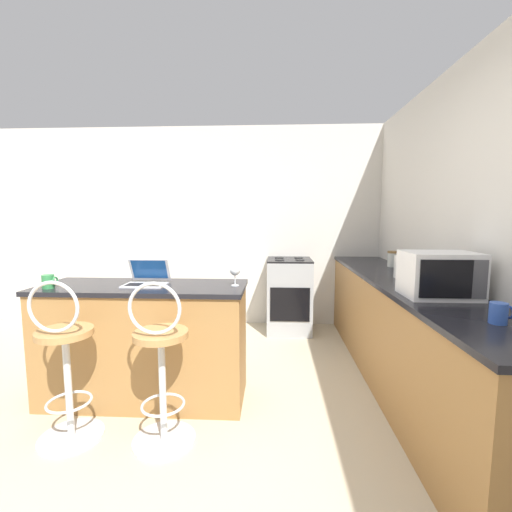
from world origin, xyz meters
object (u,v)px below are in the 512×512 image
(laptop, at_px, (147,278))
(toaster, at_px, (412,269))
(stove_range, at_px, (289,295))
(mug_green, at_px, (49,281))
(microwave, at_px, (439,275))
(mug_blue, at_px, (499,313))
(bar_stool_far, at_px, (161,367))
(storage_jar, at_px, (392,259))
(bar_stool_near, at_px, (65,365))
(wine_glass_short, at_px, (235,271))

(laptop, relative_size, toaster, 1.03)
(stove_range, relative_size, mug_green, 9.07)
(microwave, height_order, mug_blue, microwave)
(bar_stool_far, height_order, microwave, microwave)
(toaster, bearing_deg, storage_jar, 81.98)
(bar_stool_near, distance_m, bar_stool_far, 0.62)
(mug_green, relative_size, mug_blue, 0.97)
(stove_range, bearing_deg, bar_stool_far, -111.96)
(bar_stool_far, bearing_deg, microwave, 8.23)
(mug_green, relative_size, wine_glass_short, 0.64)
(laptop, xyz_separation_m, mug_blue, (2.09, -0.87, 0.00))
(wine_glass_short, relative_size, mug_blue, 1.52)
(toaster, xyz_separation_m, mug_blue, (-0.02, -1.13, -0.04))
(bar_stool_near, xyz_separation_m, mug_blue, (2.42, -0.31, 0.46))
(toaster, height_order, mug_blue, toaster)
(microwave, distance_m, mug_blue, 0.57)
(bar_stool_far, xyz_separation_m, mug_green, (-0.95, 0.38, 0.46))
(bar_stool_far, xyz_separation_m, storage_jar, (1.94, 1.62, 0.49))
(laptop, height_order, microwave, microwave)
(toaster, xyz_separation_m, storage_jar, (0.11, 0.79, -0.01))
(bar_stool_far, bearing_deg, stove_range, 68.04)
(laptop, distance_m, wine_glass_short, 0.69)
(mug_green, bearing_deg, stove_range, 44.89)
(bar_stool_far, relative_size, stove_range, 1.15)
(laptop, distance_m, mug_blue, 2.26)
(bar_stool_far, distance_m, toaster, 2.07)
(bar_stool_near, relative_size, toaster, 3.52)
(laptop, xyz_separation_m, toaster, (2.11, 0.27, 0.05))
(bar_stool_near, distance_m, mug_blue, 2.49)
(toaster, distance_m, mug_green, 2.81)
(bar_stool_near, relative_size, storage_jar, 6.47)
(bar_stool_near, height_order, bar_stool_far, same)
(bar_stool_near, xyz_separation_m, toaster, (2.44, 0.83, 0.51))
(bar_stool_near, bearing_deg, microwave, 6.13)
(microwave, xyz_separation_m, wine_glass_short, (-1.38, 0.29, -0.03))
(microwave, distance_m, wine_glass_short, 1.41)
(toaster, bearing_deg, laptop, -172.79)
(bar_stool_far, height_order, mug_green, bar_stool_far)
(stove_range, height_order, mug_green, mug_green)
(bar_stool_near, relative_size, stove_range, 1.15)
(microwave, bearing_deg, wine_glass_short, 168.18)
(bar_stool_far, height_order, laptop, laptop)
(mug_green, bearing_deg, bar_stool_near, -48.75)
(stove_range, bearing_deg, wine_glass_short, -106.26)
(bar_stool_near, bearing_deg, mug_blue, -7.21)
(stove_range, bearing_deg, mug_blue, -70.03)
(laptop, distance_m, stove_range, 2.09)
(mug_green, distance_m, wine_glass_short, 1.37)
(storage_jar, bearing_deg, wine_glass_short, -144.98)
(laptop, relative_size, mug_green, 3.07)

